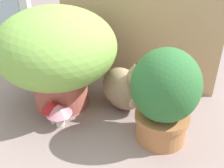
{
  "coord_description": "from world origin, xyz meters",
  "views": [
    {
      "loc": [
        0.48,
        -0.91,
        0.79
      ],
      "look_at": [
        0.05,
        0.08,
        0.18
      ],
      "focal_mm": 41.23,
      "sensor_mm": 36.0,
      "label": 1
    }
  ],
  "objects": [
    {
      "name": "grass_planter",
      "position": [
        -0.24,
        0.07,
        0.31
      ],
      "size": [
        0.6,
        0.6,
        0.53
      ],
      "color": "#B65C4C",
      "rests_on": "ground"
    },
    {
      "name": "leafy_planter",
      "position": [
        0.32,
        0.01,
        0.23
      ],
      "size": [
        0.29,
        0.29,
        0.43
      ],
      "color": "#B07141",
      "rests_on": "ground"
    },
    {
      "name": "ground_plane",
      "position": [
        0.0,
        0.0,
        0.0
      ],
      "size": [
        6.0,
        6.0,
        0.0
      ],
      "primitive_type": "plane",
      "color": "gray"
    },
    {
      "name": "mushroom_ornament_red",
      "position": [
        -0.18,
        -0.09,
        0.09
      ],
      "size": [
        0.11,
        0.11,
        0.12
      ],
      "color": "silver",
      "rests_on": "ground"
    },
    {
      "name": "cardboard_backdrop",
      "position": [
        0.03,
        0.48,
        0.39
      ],
      "size": [
        0.98,
        0.03,
        0.78
      ],
      "primitive_type": "cube",
      "color": "tan",
      "rests_on": "ground"
    },
    {
      "name": "cat",
      "position": [
        0.09,
        0.17,
        0.12
      ],
      "size": [
        0.34,
        0.29,
        0.32
      ],
      "color": "tan",
      "rests_on": "ground"
    },
    {
      "name": "mushroom_ornament_pink",
      "position": [
        -0.14,
        -0.1,
        0.09
      ],
      "size": [
        0.13,
        0.13,
        0.12
      ],
      "color": "silver",
      "rests_on": "ground"
    }
  ]
}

